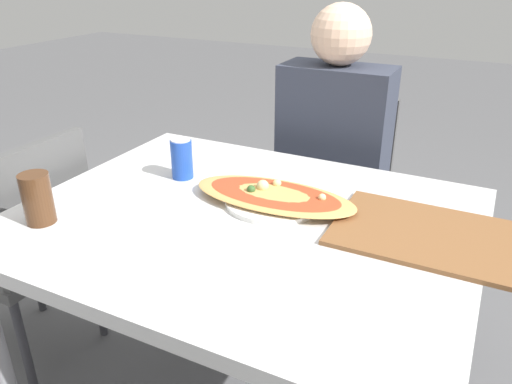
# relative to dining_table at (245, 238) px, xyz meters

# --- Properties ---
(dining_table) EXTENTS (1.19, 0.96, 0.74)m
(dining_table) POSITION_rel_dining_table_xyz_m (0.00, 0.00, 0.00)
(dining_table) COLOR silver
(dining_table) RESTS_ON ground_plane
(chair_far_seated) EXTENTS (0.40, 0.40, 0.86)m
(chair_far_seated) POSITION_rel_dining_table_xyz_m (0.01, 0.81, -0.19)
(chair_far_seated) COLOR #4C4C4C
(chair_far_seated) RESTS_ON ground_plane
(chair_side_left) EXTENTS (0.40, 0.40, 0.86)m
(chair_side_left) POSITION_rel_dining_table_xyz_m (-0.79, -0.08, -0.19)
(chair_side_left) COLOR #4C4C4C
(chair_side_left) RESTS_ON ground_plane
(person_seated) EXTENTS (0.41, 0.24, 1.23)m
(person_seated) POSITION_rel_dining_table_xyz_m (0.01, 0.70, 0.05)
(person_seated) COLOR #2D2D38
(person_seated) RESTS_ON ground_plane
(pizza_main) EXTENTS (0.48, 0.27, 0.06)m
(pizza_main) POSITION_rel_dining_table_xyz_m (0.04, 0.10, 0.09)
(pizza_main) COLOR white
(pizza_main) RESTS_ON dining_table
(soda_can) EXTENTS (0.07, 0.07, 0.12)m
(soda_can) POSITION_rel_dining_table_xyz_m (-0.29, 0.14, 0.13)
(soda_can) COLOR #1E47B2
(soda_can) RESTS_ON dining_table
(drink_glass) EXTENTS (0.08, 0.08, 0.13)m
(drink_glass) POSITION_rel_dining_table_xyz_m (-0.45, -0.27, 0.14)
(drink_glass) COLOR #4C2D19
(drink_glass) RESTS_ON dining_table
(serving_tray) EXTENTS (0.43, 0.32, 0.01)m
(serving_tray) POSITION_rel_dining_table_xyz_m (0.45, 0.10, 0.07)
(serving_tray) COLOR brown
(serving_tray) RESTS_ON dining_table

